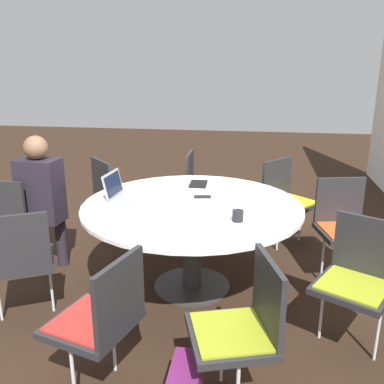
{
  "coord_description": "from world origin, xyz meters",
  "views": [
    {
      "loc": [
        3.13,
        0.46,
        1.82
      ],
      "look_at": [
        0.0,
        0.0,
        0.83
      ],
      "focal_mm": 40.0,
      "sensor_mm": 36.0,
      "label": 1
    }
  ],
  "objects_px": {
    "chair_8": "(114,192)",
    "laptop": "(120,192)",
    "chair_4": "(358,274)",
    "spiral_notebook": "(198,184)",
    "chair_1": "(20,256)",
    "person_0": "(42,193)",
    "chair_5": "(344,221)",
    "chair_6": "(286,195)",
    "chair_7": "(201,184)",
    "cell_phone": "(202,197)",
    "chair_0": "(14,215)",
    "coffee_cup": "(238,216)",
    "chair_3": "(243,322)",
    "chair_2": "(101,315)"
  },
  "relations": [
    {
      "from": "chair_8",
      "to": "laptop",
      "type": "relative_size",
      "value": 2.64
    },
    {
      "from": "chair_4",
      "to": "spiral_notebook",
      "type": "bearing_deg",
      "value": -13.73
    },
    {
      "from": "chair_1",
      "to": "person_0",
      "type": "xyz_separation_m",
      "value": [
        -0.8,
        -0.22,
        0.19
      ]
    },
    {
      "from": "chair_5",
      "to": "laptop",
      "type": "height_order",
      "value": "laptop"
    },
    {
      "from": "chair_6",
      "to": "chair_7",
      "type": "height_order",
      "value": "same"
    },
    {
      "from": "chair_4",
      "to": "cell_phone",
      "type": "relative_size",
      "value": 5.74
    },
    {
      "from": "cell_phone",
      "to": "chair_0",
      "type": "bearing_deg",
      "value": -86.98
    },
    {
      "from": "chair_6",
      "to": "laptop",
      "type": "height_order",
      "value": "laptop"
    },
    {
      "from": "chair_5",
      "to": "chair_8",
      "type": "distance_m",
      "value": 2.23
    },
    {
      "from": "chair_5",
      "to": "coffee_cup",
      "type": "relative_size",
      "value": 10.79
    },
    {
      "from": "chair_1",
      "to": "coffee_cup",
      "type": "height_order",
      "value": "chair_1"
    },
    {
      "from": "chair_1",
      "to": "spiral_notebook",
      "type": "height_order",
      "value": "chair_1"
    },
    {
      "from": "chair_1",
      "to": "chair_8",
      "type": "distance_m",
      "value": 1.54
    },
    {
      "from": "chair_8",
      "to": "laptop",
      "type": "distance_m",
      "value": 0.92
    },
    {
      "from": "chair_7",
      "to": "chair_1",
      "type": "bearing_deg",
      "value": -28.72
    },
    {
      "from": "laptop",
      "to": "spiral_notebook",
      "type": "bearing_deg",
      "value": -45.09
    },
    {
      "from": "chair_5",
      "to": "chair_1",
      "type": "bearing_deg",
      "value": 10.14
    },
    {
      "from": "chair_0",
      "to": "cell_phone",
      "type": "relative_size",
      "value": 5.74
    },
    {
      "from": "chair_3",
      "to": "coffee_cup",
      "type": "bearing_deg",
      "value": -12.46
    },
    {
      "from": "chair_0",
      "to": "spiral_notebook",
      "type": "xyz_separation_m",
      "value": [
        -0.43,
        1.56,
        0.22
      ]
    },
    {
      "from": "spiral_notebook",
      "to": "cell_phone",
      "type": "xyz_separation_m",
      "value": [
        0.34,
        0.08,
        -0.01
      ]
    },
    {
      "from": "chair_4",
      "to": "chair_5",
      "type": "distance_m",
      "value": 0.94
    },
    {
      "from": "chair_5",
      "to": "chair_8",
      "type": "relative_size",
      "value": 1.0
    },
    {
      "from": "person_0",
      "to": "laptop",
      "type": "relative_size",
      "value": 3.71
    },
    {
      "from": "chair_7",
      "to": "spiral_notebook",
      "type": "distance_m",
      "value": 0.79
    },
    {
      "from": "cell_phone",
      "to": "chair_1",
      "type": "bearing_deg",
      "value": -54.51
    },
    {
      "from": "chair_2",
      "to": "chair_7",
      "type": "height_order",
      "value": "same"
    },
    {
      "from": "chair_2",
      "to": "chair_8",
      "type": "bearing_deg",
      "value": 33.26
    },
    {
      "from": "chair_5",
      "to": "chair_6",
      "type": "bearing_deg",
      "value": -69.21
    },
    {
      "from": "chair_0",
      "to": "chair_2",
      "type": "relative_size",
      "value": 1.0
    },
    {
      "from": "chair_3",
      "to": "laptop",
      "type": "relative_size",
      "value": 2.64
    },
    {
      "from": "chair_4",
      "to": "person_0",
      "type": "relative_size",
      "value": 0.71
    },
    {
      "from": "coffee_cup",
      "to": "chair_4",
      "type": "bearing_deg",
      "value": 71.14
    },
    {
      "from": "chair_2",
      "to": "chair_6",
      "type": "xyz_separation_m",
      "value": [
        -2.25,
        1.1,
        0.0
      ]
    },
    {
      "from": "chair_0",
      "to": "chair_1",
      "type": "bearing_deg",
      "value": -51.69
    },
    {
      "from": "chair_4",
      "to": "laptop",
      "type": "xyz_separation_m",
      "value": [
        -0.64,
        -1.75,
        0.27
      ]
    },
    {
      "from": "laptop",
      "to": "cell_phone",
      "type": "bearing_deg",
      "value": -73.48
    },
    {
      "from": "chair_6",
      "to": "laptop",
      "type": "bearing_deg",
      "value": -14.54
    },
    {
      "from": "chair_8",
      "to": "person_0",
      "type": "height_order",
      "value": "person_0"
    },
    {
      "from": "chair_4",
      "to": "chair_6",
      "type": "xyz_separation_m",
      "value": [
        -1.58,
        -0.35,
        0.0
      ]
    },
    {
      "from": "chair_2",
      "to": "chair_6",
      "type": "height_order",
      "value": "same"
    },
    {
      "from": "chair_8",
      "to": "person_0",
      "type": "xyz_separation_m",
      "value": [
        0.73,
        -0.4,
        0.19
      ]
    },
    {
      "from": "chair_3",
      "to": "spiral_notebook",
      "type": "distance_m",
      "value": 1.81
    },
    {
      "from": "chair_1",
      "to": "coffee_cup",
      "type": "xyz_separation_m",
      "value": [
        -0.34,
        1.48,
        0.25
      ]
    },
    {
      "from": "chair_2",
      "to": "chair_8",
      "type": "distance_m",
      "value": 2.22
    },
    {
      "from": "chair_3",
      "to": "person_0",
      "type": "xyz_separation_m",
      "value": [
        -1.36,
        -1.78,
        0.19
      ]
    },
    {
      "from": "chair_4",
      "to": "chair_6",
      "type": "distance_m",
      "value": 1.62
    },
    {
      "from": "chair_2",
      "to": "cell_phone",
      "type": "distance_m",
      "value": 1.49
    },
    {
      "from": "chair_7",
      "to": "coffee_cup",
      "type": "bearing_deg",
      "value": 15.16
    },
    {
      "from": "chair_8",
      "to": "cell_phone",
      "type": "bearing_deg",
      "value": 11.34
    }
  ]
}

